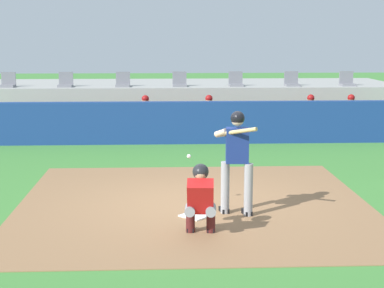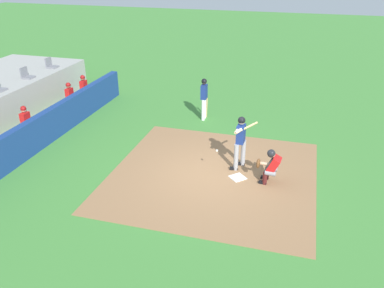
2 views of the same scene
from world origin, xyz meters
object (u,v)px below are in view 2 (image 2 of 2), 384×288
at_px(batter_at_plate, 240,139).
at_px(stadium_seat_6, 51,65).
at_px(catcher_crouched, 270,165).
at_px(home_plate, 238,177).
at_px(dugout_player_1, 29,122).
at_px(dugout_player_3, 86,88).
at_px(stadium_seat_5, 27,75).
at_px(dugout_player_2, 72,96).
at_px(on_deck_batter, 204,96).

distance_m(batter_at_plate, stadium_seat_6, 11.23).
bearing_deg(stadium_seat_6, catcher_crouched, -116.54).
xyz_separation_m(home_plate, stadium_seat_6, (5.57, 10.18, 1.51)).
bearing_deg(dugout_player_1, dugout_player_3, 0.00).
bearing_deg(dugout_player_3, home_plate, -122.28).
bearing_deg(stadium_seat_5, stadium_seat_6, 0.00).
xyz_separation_m(home_plate, dugout_player_2, (3.91, 8.14, 0.65)).
relative_size(dugout_player_3, stadium_seat_6, 2.71).
height_order(on_deck_batter, dugout_player_3, on_deck_batter).
height_order(catcher_crouched, dugout_player_3, dugout_player_3).
height_order(home_plate, stadium_seat_6, stadium_seat_6).
bearing_deg(home_plate, dugout_player_2, 64.35).
bearing_deg(stadium_seat_6, home_plate, -118.69).
xyz_separation_m(home_plate, catcher_crouched, (0.01, -0.96, 0.59)).
xyz_separation_m(batter_at_plate, stadium_seat_6, (4.88, 10.10, 0.50)).
bearing_deg(dugout_player_1, on_deck_batter, -57.73).
bearing_deg(catcher_crouched, dugout_player_1, 84.87).
bearing_deg(stadium_seat_5, on_deck_batter, -84.06).
distance_m(dugout_player_3, stadium_seat_6, 2.25).
height_order(dugout_player_2, dugout_player_3, same).
relative_size(catcher_crouched, on_deck_batter, 1.13).
height_order(batter_at_plate, catcher_crouched, batter_at_plate).
relative_size(home_plate, batter_at_plate, 0.24).
height_order(home_plate, dugout_player_1, dugout_player_1).
distance_m(dugout_player_2, stadium_seat_6, 2.76).
bearing_deg(stadium_seat_6, dugout_player_2, -129.23).
xyz_separation_m(batter_at_plate, dugout_player_2, (3.22, 8.06, -0.36)).
xyz_separation_m(on_deck_batter, dugout_player_2, (-0.63, 5.88, -0.35)).
relative_size(home_plate, dugout_player_2, 0.34).
bearing_deg(batter_at_plate, on_deck_batter, 29.60).
distance_m(stadium_seat_5, stadium_seat_6, 1.86).
xyz_separation_m(catcher_crouched, dugout_player_1, (0.82, 9.10, 0.06)).
xyz_separation_m(home_plate, dugout_player_3, (5.15, 8.14, 0.65)).
xyz_separation_m(home_plate, batter_at_plate, (0.69, 0.08, 1.01)).
height_order(dugout_player_3, stadium_seat_5, stadium_seat_5).
relative_size(home_plate, catcher_crouched, 0.22).
bearing_deg(catcher_crouched, stadium_seat_6, 63.46).
bearing_deg(batter_at_plate, dugout_player_2, 68.23).
distance_m(on_deck_batter, dugout_player_3, 5.92).
bearing_deg(dugout_player_3, catcher_crouched, -119.44).
height_order(batter_at_plate, dugout_player_2, batter_at_plate).
relative_size(dugout_player_2, stadium_seat_6, 2.71).
relative_size(dugout_player_3, stadium_seat_5, 2.71).
xyz_separation_m(catcher_crouched, stadium_seat_5, (3.71, 11.14, 0.93)).
relative_size(on_deck_batter, dugout_player_1, 1.37).
distance_m(on_deck_batter, stadium_seat_6, 8.00).
xyz_separation_m(batter_at_plate, dugout_player_1, (0.14, 8.06, -0.36)).
height_order(catcher_crouched, dugout_player_1, dugout_player_1).
bearing_deg(dugout_player_1, dugout_player_2, 0.00).
bearing_deg(stadium_seat_5, dugout_player_1, -144.83).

